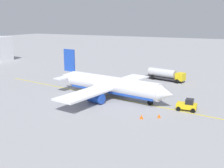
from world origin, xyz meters
name	(u,v)px	position (x,y,z in m)	size (l,w,h in m)	color
ground_plane	(112,98)	(0.00, 0.00, 0.00)	(400.00, 400.00, 0.00)	#939399
airplane	(110,85)	(-0.48, 0.07, 2.63)	(29.12, 28.60, 9.63)	white
fuel_tanker	(165,74)	(5.31, 21.87, 1.74)	(11.61, 5.00, 3.15)	#2D2D33
pushback_tug	(187,105)	(16.26, -1.30, 1.01)	(3.71, 2.48, 2.20)	yellow
refueling_worker	(139,78)	(-1.00, 18.34, 0.82)	(0.62, 0.62, 1.71)	navy
safety_cone_nose	(141,117)	(10.32, -9.30, 0.36)	(0.65, 0.65, 0.72)	#F2590F
safety_cone_wingtip	(159,116)	(12.85, -7.49, 0.35)	(0.63, 0.63, 0.70)	#F2590F
taxi_line_marking	(112,98)	(0.00, 0.00, 0.01)	(68.32, 0.30, 0.01)	yellow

